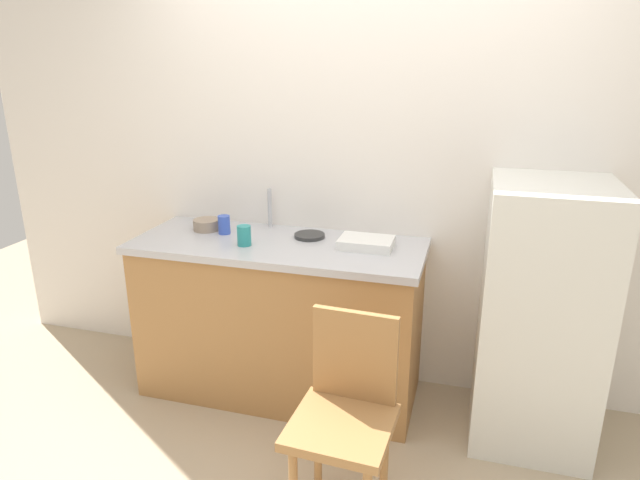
{
  "coord_description": "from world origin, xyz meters",
  "views": [
    {
      "loc": [
        0.59,
        -2.03,
        1.87
      ],
      "look_at": [
        -0.16,
        0.6,
        0.96
      ],
      "focal_mm": 31.2,
      "sensor_mm": 36.0,
      "label": 1
    }
  ],
  "objects_px": {
    "chair": "(346,412)",
    "dish_tray": "(366,243)",
    "refrigerator": "(540,315)",
    "hotplate": "(310,236)",
    "terracotta_bowl": "(207,225)",
    "cup_blue": "(224,225)",
    "cup_teal": "(244,236)"
  },
  "relations": [
    {
      "from": "chair",
      "to": "dish_tray",
      "type": "xyz_separation_m",
      "value": [
        -0.1,
        0.85,
        0.44
      ]
    },
    {
      "from": "refrigerator",
      "to": "hotplate",
      "type": "xyz_separation_m",
      "value": [
        -1.22,
        0.13,
        0.26
      ]
    },
    {
      "from": "dish_tray",
      "to": "terracotta_bowl",
      "type": "relative_size",
      "value": 1.84
    },
    {
      "from": "terracotta_bowl",
      "to": "chair",
      "type": "bearing_deg",
      "value": -40.68
    },
    {
      "from": "chair",
      "to": "refrigerator",
      "type": "bearing_deg",
      "value": 48.54
    },
    {
      "from": "refrigerator",
      "to": "cup_blue",
      "type": "distance_m",
      "value": 1.73
    },
    {
      "from": "dish_tray",
      "to": "cup_blue",
      "type": "relative_size",
      "value": 2.69
    },
    {
      "from": "cup_teal",
      "to": "dish_tray",
      "type": "bearing_deg",
      "value": 13.08
    },
    {
      "from": "hotplate",
      "to": "cup_blue",
      "type": "bearing_deg",
      "value": -172.3
    },
    {
      "from": "terracotta_bowl",
      "to": "cup_teal",
      "type": "xyz_separation_m",
      "value": [
        0.32,
        -0.2,
        0.02
      ]
    },
    {
      "from": "hotplate",
      "to": "cup_teal",
      "type": "bearing_deg",
      "value": -142.6
    },
    {
      "from": "hotplate",
      "to": "chair",
      "type": "bearing_deg",
      "value": -64.93
    },
    {
      "from": "cup_teal",
      "to": "cup_blue",
      "type": "bearing_deg",
      "value": 140.17
    },
    {
      "from": "terracotta_bowl",
      "to": "cup_teal",
      "type": "height_order",
      "value": "cup_teal"
    },
    {
      "from": "cup_teal",
      "to": "refrigerator",
      "type": "bearing_deg",
      "value": 3.48
    },
    {
      "from": "refrigerator",
      "to": "cup_blue",
      "type": "xyz_separation_m",
      "value": [
        -1.7,
        0.07,
        0.3
      ]
    },
    {
      "from": "chair",
      "to": "cup_blue",
      "type": "bearing_deg",
      "value": 139.95
    },
    {
      "from": "hotplate",
      "to": "cup_blue",
      "type": "relative_size",
      "value": 1.63
    },
    {
      "from": "dish_tray",
      "to": "hotplate",
      "type": "bearing_deg",
      "value": 166.9
    },
    {
      "from": "chair",
      "to": "terracotta_bowl",
      "type": "xyz_separation_m",
      "value": [
        -1.05,
        0.9,
        0.44
      ]
    },
    {
      "from": "chair",
      "to": "cup_teal",
      "type": "relative_size",
      "value": 8.26
    },
    {
      "from": "cup_blue",
      "to": "cup_teal",
      "type": "bearing_deg",
      "value": -39.83
    },
    {
      "from": "refrigerator",
      "to": "dish_tray",
      "type": "height_order",
      "value": "refrigerator"
    },
    {
      "from": "refrigerator",
      "to": "chair",
      "type": "distance_m",
      "value": 1.13
    },
    {
      "from": "dish_tray",
      "to": "cup_blue",
      "type": "bearing_deg",
      "value": 179.11
    },
    {
      "from": "refrigerator",
      "to": "cup_blue",
      "type": "relative_size",
      "value": 12.72
    },
    {
      "from": "dish_tray",
      "to": "cup_teal",
      "type": "distance_m",
      "value": 0.65
    },
    {
      "from": "dish_tray",
      "to": "cup_teal",
      "type": "xyz_separation_m",
      "value": [
        -0.63,
        -0.15,
        0.03
      ]
    },
    {
      "from": "chair",
      "to": "terracotta_bowl",
      "type": "height_order",
      "value": "terracotta_bowl"
    },
    {
      "from": "refrigerator",
      "to": "terracotta_bowl",
      "type": "height_order",
      "value": "refrigerator"
    },
    {
      "from": "dish_tray",
      "to": "hotplate",
      "type": "xyz_separation_m",
      "value": [
        -0.34,
        0.08,
        -0.02
      ]
    },
    {
      "from": "hotplate",
      "to": "cup_teal",
      "type": "xyz_separation_m",
      "value": [
        -0.29,
        -0.22,
        0.04
      ]
    }
  ]
}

